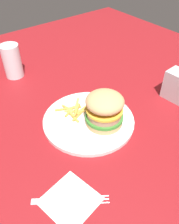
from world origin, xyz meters
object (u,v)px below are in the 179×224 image
fork (71,200)px  plate (89,121)px  sandwich (105,109)px  napkin (70,200)px  drink_glass (13,63)px  napkin_dispenser (179,86)px  fries_pile (74,111)px

fork → plate: bearing=-137.2°
sandwich → napkin: 0.26m
drink_glass → plate: bearing=99.2°
napkin → drink_glass: size_ratio=0.88×
plate → sandwich: 0.07m
drink_glass → napkin_dispenser: bearing=128.0°
fries_pile → fork: 0.29m
fries_pile → napkin: fries_pile is taller
napkin → fork: fork is taller
sandwich → fork: 0.26m
napkin_dispenser → fork: bearing=96.0°
sandwich → fries_pile: sandwich is taller
fries_pile → drink_glass: (0.05, -0.33, 0.04)m
fork → drink_glass: (-0.13, -0.56, 0.05)m
napkin → napkin_dispenser: napkin_dispenser is taller
fries_pile → napkin_dispenser: 0.35m
fries_pile → fork: size_ratio=0.69×
plate → fork: 0.26m
drink_glass → napkin_dispenser: 0.60m
plate → napkin_dispenser: (-0.31, 0.09, 0.04)m
napkin → fries_pile: bearing=-126.9°
sandwich → napkin_dispenser: 0.29m
plate → fork: plate is taller
plate → napkin_dispenser: size_ratio=2.81×
plate → napkin: plate is taller
plate → fries_pile: bearing=-75.0°
sandwich → napkin: size_ratio=1.01×
fork → drink_glass: bearing=-102.6°
fork → drink_glass: drink_glass is taller
napkin → sandwich: bearing=-147.4°
plate → fork: size_ratio=1.83×
sandwich → napkin_dispenser: size_ratio=1.14×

